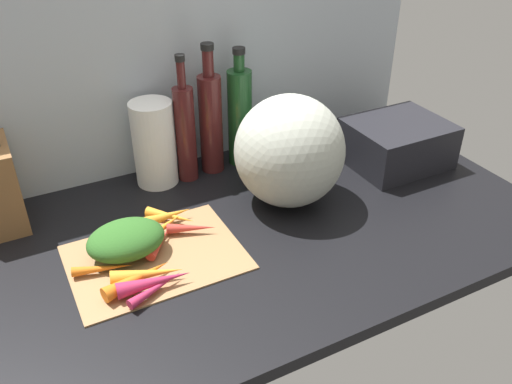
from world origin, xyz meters
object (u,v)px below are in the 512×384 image
object	(u,v)px
carrot_4	(164,217)
dish_rack	(397,143)
carrot_1	(102,268)
carrot_6	(170,216)
bottle_2	(240,116)
winter_squash	(289,151)
carrot_0	(156,233)
carrot_7	(138,278)
bottle_0	(185,132)
carrot_9	(147,274)
bottle_1	(211,121)
carrot_3	(154,282)
carrot_2	(191,228)
paper_towel_roll	(154,144)
carrot_5	(156,288)
cutting_board	(156,257)
carrot_8	(160,242)

from	to	relation	value
carrot_4	dish_rack	distance (cm)	69.16
carrot_1	carrot_6	xyz separation A→B (cm)	(19.10, 11.20, 0.23)
bottle_2	carrot_6	bearing A→B (deg)	-144.77
winter_squash	bottle_2	size ratio (longest dim) A/B	0.84
carrot_0	bottle_2	xyz separation A→B (cm)	(33.91, 25.30, 11.73)
carrot_7	bottle_0	distance (cm)	46.08
carrot_9	bottle_1	xyz separation A→B (cm)	(31.17, 37.80, 12.24)
carrot_3	carrot_4	world-z (taller)	same
bottle_1	carrot_2	bearing A→B (deg)	-122.72
carrot_4	carrot_7	size ratio (longest dim) A/B	0.93
paper_towel_roll	bottle_2	size ratio (longest dim) A/B	0.69
carrot_7	dish_rack	world-z (taller)	dish_rack
carrot_1	carrot_9	bearing A→B (deg)	-41.55
carrot_2	winter_squash	world-z (taller)	winter_squash
carrot_9	bottle_1	size ratio (longest dim) A/B	0.41
carrot_9	carrot_5	bearing A→B (deg)	-85.45
winter_squash	dish_rack	distance (cm)	38.00
bottle_0	winter_squash	bearing A→B (deg)	-50.39
carrot_2	bottle_1	distance (cm)	33.95
cutting_board	carrot_2	distance (cm)	11.10
carrot_0	carrot_5	world-z (taller)	carrot_0
carrot_6	bottle_1	world-z (taller)	bottle_1
carrot_7	dish_rack	distance (cm)	82.83
carrot_5	dish_rack	bearing A→B (deg)	15.17
carrot_0	cutting_board	bearing A→B (deg)	-110.61
carrot_2	carrot_3	bearing A→B (deg)	-133.64
dish_rack	bottle_2	bearing A→B (deg)	151.56
bottle_2	carrot_5	bearing A→B (deg)	-133.17
bottle_0	carrot_0	bearing A→B (deg)	-126.07
carrot_4	carrot_9	distance (cm)	20.29
carrot_6	winter_squash	size ratio (longest dim) A/B	0.44
carrot_1	bottle_0	bearing A→B (deg)	43.82
carrot_5	carrot_6	bearing A→B (deg)	63.30
carrot_4	carrot_9	world-z (taller)	same
carrot_0	carrot_1	world-z (taller)	carrot_0
bottle_0	dish_rack	bearing A→B (deg)	-19.26
carrot_7	bottle_1	size ratio (longest dim) A/B	0.43
cutting_board	bottle_1	world-z (taller)	bottle_1
carrot_4	carrot_8	bearing A→B (deg)	-115.18
carrot_3	bottle_2	distance (cm)	58.17
carrot_5	bottle_1	distance (cm)	53.67
carrot_8	carrot_9	size ratio (longest dim) A/B	0.72
carrot_1	carrot_2	distance (cm)	22.24
paper_towel_roll	carrot_2	bearing A→B (deg)	-92.25
carrot_7	winter_squash	bearing A→B (deg)	18.29
carrot_1	carrot_3	bearing A→B (deg)	-50.05
carrot_9	carrot_6	bearing A→B (deg)	57.41
carrot_6	winter_squash	world-z (taller)	winter_squash
carrot_5	carrot_8	xyz separation A→B (cm)	(5.55, 13.78, 0.11)
paper_towel_roll	bottle_0	size ratio (longest dim) A/B	0.66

